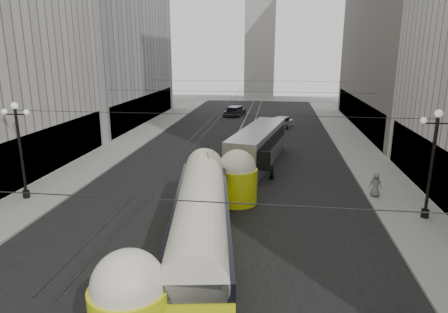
# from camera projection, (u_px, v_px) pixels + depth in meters

# --- Properties ---
(road) EXTENTS (20.00, 85.00, 0.02)m
(road) POSITION_uv_depth(u_px,v_px,m) (236.00, 153.00, 38.98)
(road) COLOR black
(road) RESTS_ON ground
(sidewalk_left) EXTENTS (4.00, 72.00, 0.15)m
(sidewalk_left) POSITION_uv_depth(u_px,v_px,m) (131.00, 141.00, 43.83)
(sidewalk_left) COLOR gray
(sidewalk_left) RESTS_ON ground
(sidewalk_right) EXTENTS (4.00, 72.00, 0.15)m
(sidewalk_right) POSITION_uv_depth(u_px,v_px,m) (356.00, 148.00, 40.79)
(sidewalk_right) COLOR gray
(sidewalk_right) RESTS_ON ground
(rail_left) EXTENTS (0.12, 85.00, 0.04)m
(rail_left) POSITION_uv_depth(u_px,v_px,m) (229.00, 153.00, 39.07)
(rail_left) COLOR gray
(rail_left) RESTS_ON ground
(rail_right) EXTENTS (0.12, 85.00, 0.04)m
(rail_right) POSITION_uv_depth(u_px,v_px,m) (244.00, 153.00, 38.88)
(rail_right) COLOR gray
(rail_right) RESTS_ON ground
(building_left_far) EXTENTS (12.60, 28.60, 28.60)m
(building_left_far) POSITION_uv_depth(u_px,v_px,m) (99.00, 15.00, 52.72)
(building_left_far) COLOR #999999
(building_left_far) RESTS_ON ground
(distant_tower) EXTENTS (6.00, 6.00, 31.36)m
(distant_tower) POSITION_uv_depth(u_px,v_px,m) (261.00, 24.00, 80.69)
(distant_tower) COLOR #B2AFA8
(distant_tower) RESTS_ON ground
(lamppost_left_mid) EXTENTS (1.86, 0.44, 6.37)m
(lamppost_left_mid) POSITION_uv_depth(u_px,v_px,m) (20.00, 145.00, 25.72)
(lamppost_left_mid) COLOR black
(lamppost_left_mid) RESTS_ON sidewalk_left
(lamppost_right_mid) EXTENTS (1.86, 0.44, 6.37)m
(lamppost_right_mid) POSITION_uv_depth(u_px,v_px,m) (433.00, 158.00, 22.53)
(lamppost_right_mid) COLOR black
(lamppost_right_mid) RESTS_ON sidewalk_right
(catenary) EXTENTS (25.00, 72.00, 0.23)m
(catenary) POSITION_uv_depth(u_px,v_px,m) (237.00, 93.00, 36.50)
(catenary) COLOR black
(catenary) RESTS_ON ground
(streetcar) EXTENTS (4.74, 16.32, 3.62)m
(streetcar) POSITION_uv_depth(u_px,v_px,m) (201.00, 219.00, 19.28)
(streetcar) COLOR #D1DD13
(streetcar) RESTS_ON ground
(city_bus) EXTENTS (4.76, 12.74, 3.15)m
(city_bus) POSITION_uv_depth(u_px,v_px,m) (258.00, 145.00, 34.81)
(city_bus) COLOR #A9ACAF
(city_bus) RESTS_ON ground
(sedan_white_far) EXTENTS (3.25, 4.46, 1.30)m
(sedan_white_far) POSITION_uv_depth(u_px,v_px,m) (281.00, 123.00, 51.98)
(sedan_white_far) COLOR silver
(sedan_white_far) RESTS_ON ground
(sedan_dark_far) EXTENTS (3.21, 4.92, 1.44)m
(sedan_dark_far) POSITION_uv_depth(u_px,v_px,m) (235.00, 112.00, 61.13)
(sedan_dark_far) COLOR black
(sedan_dark_far) RESTS_ON ground
(pedestrian_sidewalk_right) EXTENTS (0.89, 0.66, 1.65)m
(pedestrian_sidewalk_right) POSITION_uv_depth(u_px,v_px,m) (376.00, 185.00, 26.65)
(pedestrian_sidewalk_right) COLOR slate
(pedestrian_sidewalk_right) RESTS_ON sidewalk_right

